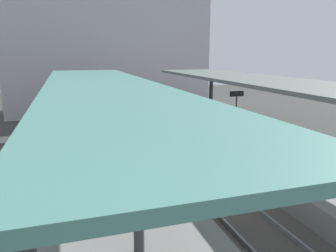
# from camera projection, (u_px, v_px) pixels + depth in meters

# --- Properties ---
(ground_plane) EXTENTS (80.00, 80.00, 0.00)m
(ground_plane) POSITION_uv_depth(u_px,v_px,m) (205.00, 188.00, 13.06)
(ground_plane) COLOR #383835
(platform_left) EXTENTS (4.40, 28.00, 1.00)m
(platform_left) POSITION_uv_depth(u_px,v_px,m) (111.00, 188.00, 11.83)
(platform_left) COLOR gray
(platform_left) RESTS_ON ground_plane
(platform_right) EXTENTS (4.40, 28.00, 1.00)m
(platform_right) POSITION_uv_depth(u_px,v_px,m) (284.00, 167.00, 14.07)
(platform_right) COLOR gray
(platform_right) RESTS_ON ground_plane
(track_ballast) EXTENTS (3.20, 28.00, 0.20)m
(track_ballast) POSITION_uv_depth(u_px,v_px,m) (205.00, 186.00, 13.04)
(track_ballast) COLOR #4C4742
(track_ballast) RESTS_ON ground_plane
(rail_near_side) EXTENTS (0.08, 28.00, 0.14)m
(rail_near_side) POSITION_uv_depth(u_px,v_px,m) (188.00, 184.00, 12.79)
(rail_near_side) COLOR slate
(rail_near_side) RESTS_ON track_ballast
(rail_far_side) EXTENTS (0.08, 28.00, 0.14)m
(rail_far_side) POSITION_uv_depth(u_px,v_px,m) (221.00, 180.00, 13.22)
(rail_far_side) COLOR slate
(rail_far_side) RESTS_ON track_ballast
(commuter_train) EXTENTS (2.78, 11.83, 3.10)m
(commuter_train) POSITION_uv_depth(u_px,v_px,m) (160.00, 117.00, 18.74)
(commuter_train) COLOR #472D6B
(commuter_train) RESTS_ON track_ballast
(canopy_left) EXTENTS (4.18, 21.00, 3.25)m
(canopy_left) POSITION_uv_depth(u_px,v_px,m) (102.00, 86.00, 12.33)
(canopy_left) COLOR #333335
(canopy_left) RESTS_ON platform_left
(canopy_right) EXTENTS (4.18, 21.00, 3.19)m
(canopy_right) POSITION_uv_depth(u_px,v_px,m) (271.00, 83.00, 14.59)
(canopy_right) COLOR #333335
(canopy_right) RESTS_ON platform_right
(platform_bench) EXTENTS (1.40, 0.41, 0.86)m
(platform_bench) POSITION_uv_depth(u_px,v_px,m) (295.00, 140.00, 14.76)
(platform_bench) COLOR black
(platform_bench) RESTS_ON platform_right
(platform_sign) EXTENTS (0.90, 0.08, 2.21)m
(platform_sign) POSITION_uv_depth(u_px,v_px,m) (236.00, 101.00, 19.00)
(platform_sign) COLOR #262628
(platform_sign) RESTS_ON platform_right
(litter_bin) EXTENTS (0.44, 0.44, 0.80)m
(litter_bin) POSITION_uv_depth(u_px,v_px,m) (268.00, 128.00, 17.56)
(litter_bin) COLOR maroon
(litter_bin) RESTS_ON platform_right
(station_building_backdrop) EXTENTS (18.00, 6.00, 11.00)m
(station_building_backdrop) POSITION_uv_depth(u_px,v_px,m) (109.00, 52.00, 30.12)
(station_building_backdrop) COLOR #B7B2B7
(station_building_backdrop) RESTS_ON ground_plane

